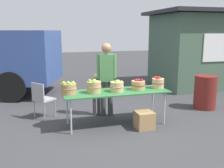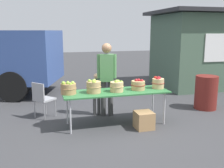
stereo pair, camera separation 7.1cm
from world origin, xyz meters
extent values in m
plane|color=#38383A|center=(0.00, 0.00, 0.00)|extent=(40.00, 40.00, 0.00)
cube|color=#2D6B38|center=(0.00, 0.00, 0.73)|extent=(2.30, 0.76, 0.03)
cylinder|color=#B2B2B7|center=(-1.03, -0.30, 0.36)|extent=(0.04, 0.04, 0.72)
cylinder|color=#B2B2B7|center=(1.03, -0.30, 0.36)|extent=(0.04, 0.04, 0.72)
cylinder|color=#B2B2B7|center=(-1.03, 0.30, 0.36)|extent=(0.04, 0.04, 0.72)
cylinder|color=#B2B2B7|center=(1.03, 0.30, 0.36)|extent=(0.04, 0.04, 0.72)
cylinder|color=#A87F51|center=(-1.01, 0.04, 0.86)|extent=(0.32, 0.32, 0.22)
torus|color=#A87F51|center=(-1.01, 0.04, 0.87)|extent=(0.34, 0.34, 0.01)
sphere|color=#9EC647|center=(-0.93, 0.01, 0.98)|extent=(0.08, 0.08, 0.08)
sphere|color=#8CB738|center=(-1.02, 0.05, 0.99)|extent=(0.07, 0.07, 0.07)
sphere|color=#7AA833|center=(-1.03, -0.01, 0.99)|extent=(0.07, 0.07, 0.07)
sphere|color=#9EC647|center=(-0.92, 0.07, 0.97)|extent=(0.07, 0.07, 0.07)
sphere|color=#8CB738|center=(-1.12, 0.00, 0.99)|extent=(0.08, 0.08, 0.08)
sphere|color=#7AA833|center=(-0.98, -0.05, 0.96)|extent=(0.07, 0.07, 0.07)
cylinder|color=tan|center=(-0.49, -0.01, 0.87)|extent=(0.30, 0.30, 0.24)
torus|color=tan|center=(-0.49, -0.01, 0.88)|extent=(0.32, 0.32, 0.01)
sphere|color=#8CB738|center=(-0.51, -0.11, 1.00)|extent=(0.07, 0.07, 0.07)
sphere|color=#9EC647|center=(-0.48, -0.02, 1.01)|extent=(0.08, 0.08, 0.08)
sphere|color=#8CB738|center=(-0.58, 0.00, 1.01)|extent=(0.07, 0.07, 0.07)
sphere|color=#9EC647|center=(-0.50, -0.03, 1.01)|extent=(0.07, 0.07, 0.07)
cylinder|color=tan|center=(0.01, -0.04, 0.86)|extent=(0.28, 0.28, 0.21)
torus|color=tan|center=(0.01, -0.04, 0.87)|extent=(0.30, 0.30, 0.01)
sphere|color=#8CB738|center=(-0.01, -0.07, 0.97)|extent=(0.08, 0.08, 0.08)
sphere|color=#9EC647|center=(0.05, 0.00, 0.96)|extent=(0.08, 0.08, 0.08)
sphere|color=#8CB738|center=(-0.01, -0.03, 0.96)|extent=(0.06, 0.06, 0.06)
sphere|color=#9EC647|center=(0.00, -0.06, 0.98)|extent=(0.07, 0.07, 0.07)
sphere|color=#7AA833|center=(0.11, -0.04, 0.95)|extent=(0.08, 0.08, 0.08)
sphere|color=#7AA833|center=(0.01, 0.01, 0.96)|extent=(0.07, 0.07, 0.07)
sphere|color=#7AA833|center=(0.05, 0.01, 0.97)|extent=(0.07, 0.07, 0.07)
cylinder|color=tan|center=(0.52, 0.00, 0.85)|extent=(0.30, 0.30, 0.20)
torus|color=maroon|center=(0.52, 0.00, 0.86)|extent=(0.32, 0.32, 0.01)
sphere|color=maroon|center=(0.47, 0.00, 0.96)|extent=(0.08, 0.08, 0.08)
sphere|color=maroon|center=(0.59, -0.04, 0.95)|extent=(0.08, 0.08, 0.08)
sphere|color=maroon|center=(0.54, 0.05, 0.94)|extent=(0.06, 0.06, 0.06)
sphere|color=maroon|center=(0.52, -0.01, 0.97)|extent=(0.08, 0.08, 0.08)
cylinder|color=tan|center=(1.01, 0.02, 0.86)|extent=(0.27, 0.27, 0.23)
torus|color=maroon|center=(1.01, 0.02, 0.87)|extent=(0.29, 0.29, 0.01)
sphere|color=maroon|center=(1.00, -0.01, 1.00)|extent=(0.07, 0.07, 0.07)
sphere|color=#B22319|center=(1.00, 0.01, 0.96)|extent=(0.07, 0.07, 0.07)
sphere|color=maroon|center=(1.00, 0.02, 0.98)|extent=(0.07, 0.07, 0.07)
sphere|color=maroon|center=(1.04, 0.05, 0.97)|extent=(0.07, 0.07, 0.07)
sphere|color=maroon|center=(0.97, -0.04, 0.97)|extent=(0.08, 0.08, 0.08)
sphere|color=maroon|center=(1.05, 0.02, 0.98)|extent=(0.08, 0.08, 0.08)
sphere|color=#B22319|center=(0.97, 0.07, 0.99)|extent=(0.08, 0.08, 0.08)
cylinder|color=#3F3F3F|center=(0.05, 0.61, 0.43)|extent=(0.13, 0.13, 0.86)
cylinder|color=#3F3F3F|center=(-0.12, 0.65, 0.43)|extent=(0.13, 0.13, 0.86)
cube|color=#4C7F4C|center=(-0.04, 0.63, 1.18)|extent=(0.37, 0.31, 0.64)
sphere|color=#936B4C|center=(-0.04, 0.63, 1.64)|extent=(0.23, 0.23, 0.23)
cylinder|color=#4C7F4C|center=(0.15, 0.58, 1.22)|extent=(0.09, 0.09, 0.57)
cylinder|color=#4C7F4C|center=(-0.22, 0.68, 1.22)|extent=(0.09, 0.09, 0.57)
cylinder|color=#3F3F3F|center=(-0.22, 0.72, 0.25)|extent=(0.07, 0.07, 0.51)
cylinder|color=#3F3F3F|center=(-0.32, 0.73, 0.25)|extent=(0.07, 0.07, 0.51)
cube|color=#4C7F4C|center=(-0.27, 0.73, 0.70)|extent=(0.20, 0.15, 0.38)
sphere|color=tan|center=(-0.27, 0.73, 0.97)|extent=(0.14, 0.14, 0.14)
cylinder|color=#4C7F4C|center=(-0.16, 0.72, 0.72)|extent=(0.05, 0.05, 0.34)
cylinder|color=#4C7F4C|center=(-0.38, 0.73, 0.72)|extent=(0.05, 0.05, 0.34)
cube|color=#334C8C|center=(-1.90, 3.48, 1.25)|extent=(2.37, 2.56, 1.60)
cube|color=black|center=(-1.09, 3.21, 1.57)|extent=(0.59, 1.69, 0.80)
cylinder|color=black|center=(-1.75, 4.43, 0.45)|extent=(0.94, 0.55, 0.90)
cylinder|color=black|center=(-2.34, 2.62, 0.45)|extent=(0.94, 0.55, 0.90)
cube|color=#47604C|center=(4.20, 3.10, 1.30)|extent=(3.05, 2.46, 2.60)
cube|color=#262628|center=(4.20, 3.10, 2.68)|extent=(3.56, 2.97, 0.12)
cube|color=white|center=(4.22, 1.89, 1.50)|extent=(1.40, 0.07, 0.90)
cube|color=#99999E|center=(-1.49, 0.93, 0.44)|extent=(0.56, 0.56, 0.04)
cube|color=#99999E|center=(-1.63, 0.81, 0.66)|extent=(0.28, 0.33, 0.40)
cylinder|color=gray|center=(-1.25, 0.91, 0.21)|extent=(0.02, 0.02, 0.42)
cylinder|color=gray|center=(-1.47, 1.17, 0.21)|extent=(0.02, 0.02, 0.42)
cylinder|color=gray|center=(-1.51, 0.69, 0.21)|extent=(0.02, 0.02, 0.42)
cylinder|color=gray|center=(-1.73, 0.95, 0.21)|extent=(0.02, 0.02, 0.42)
cylinder|color=maroon|center=(2.63, 0.46, 0.44)|extent=(0.58, 0.58, 0.88)
cube|color=#A87F51|center=(0.50, -0.42, 0.18)|extent=(0.37, 0.37, 0.37)
camera|label=1|loc=(-1.64, -5.19, 2.03)|focal=41.27mm
camera|label=2|loc=(-1.57, -5.21, 2.03)|focal=41.27mm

